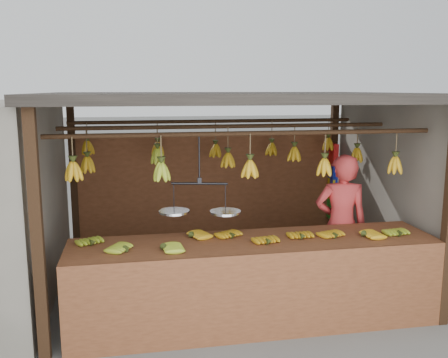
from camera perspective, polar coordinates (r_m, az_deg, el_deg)
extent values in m
plane|color=#5B5B57|center=(6.51, 0.50, -11.80)|extent=(80.00, 80.00, 0.00)
cube|color=black|center=(4.68, -20.54, -6.48)|extent=(0.10, 0.10, 2.30)
cube|color=black|center=(7.58, -16.79, -0.03)|extent=(0.10, 0.10, 2.30)
cube|color=black|center=(8.17, 12.31, 0.90)|extent=(0.10, 0.10, 2.30)
cube|color=black|center=(6.04, 0.54, 9.35)|extent=(4.30, 3.30, 0.10)
cylinder|color=black|center=(5.08, 2.74, 5.22)|extent=(4.00, 0.05, 0.05)
cylinder|color=black|center=(6.05, 0.53, 6.04)|extent=(4.00, 0.05, 0.05)
cylinder|color=black|center=(7.03, -1.07, 6.62)|extent=(4.00, 0.05, 0.05)
cube|color=brown|center=(7.67, -1.67, -1.38)|extent=(4.00, 0.06, 1.80)
cube|color=brown|center=(5.22, 3.55, -7.43)|extent=(3.82, 0.85, 0.08)
cube|color=brown|center=(4.98, 4.72, -13.38)|extent=(3.82, 0.04, 0.90)
cube|color=black|center=(4.92, -16.98, -14.63)|extent=(0.07, 0.07, 0.82)
cube|color=black|center=(5.76, 22.59, -11.25)|extent=(0.07, 0.07, 0.82)
cube|color=black|center=(5.61, -16.16, -11.44)|extent=(0.07, 0.07, 0.82)
cube|color=black|center=(6.36, 18.87, -8.99)|extent=(0.07, 0.07, 0.82)
ellipsoid|color=#92A523|center=(5.18, -14.73, -7.10)|extent=(0.27, 0.30, 0.06)
ellipsoid|color=#92A523|center=(4.93, -11.02, -7.84)|extent=(0.30, 0.28, 0.06)
ellipsoid|color=#92A523|center=(4.88, -6.89, -7.89)|extent=(0.25, 0.20, 0.06)
ellipsoid|color=#BE8914|center=(5.25, -3.61, -6.52)|extent=(0.29, 0.26, 0.06)
ellipsoid|color=#BE8914|center=(5.25, 1.07, -6.52)|extent=(0.27, 0.30, 0.06)
ellipsoid|color=#BE8914|center=(5.06, 5.21, -7.20)|extent=(0.22, 0.27, 0.06)
ellipsoid|color=#BE8914|center=(5.27, 9.03, -6.59)|extent=(0.18, 0.24, 0.06)
ellipsoid|color=#BE8914|center=(5.37, 12.73, -6.37)|extent=(0.25, 0.28, 0.06)
ellipsoid|color=#BE8914|center=(5.48, 15.83, -6.19)|extent=(0.26, 0.20, 0.06)
ellipsoid|color=#92A523|center=(5.63, 19.56, -5.95)|extent=(0.21, 0.26, 0.06)
ellipsoid|color=#BE8914|center=(4.97, -16.82, 0.84)|extent=(0.16, 0.16, 0.28)
ellipsoid|color=#92A523|center=(4.95, -7.15, 0.82)|extent=(0.16, 0.16, 0.28)
ellipsoid|color=#BE8914|center=(5.10, 2.98, 1.17)|extent=(0.16, 0.16, 0.28)
ellipsoid|color=#BE8914|center=(5.38, 11.40, 1.34)|extent=(0.16, 0.16, 0.28)
ellipsoid|color=#BE8914|center=(5.77, 18.95, 1.50)|extent=(0.16, 0.16, 0.28)
ellipsoid|color=#BE8914|center=(6.00, -15.32, 1.59)|extent=(0.16, 0.16, 0.28)
ellipsoid|color=#92A523|center=(6.02, -7.59, 2.61)|extent=(0.16, 0.16, 0.28)
ellipsoid|color=#BE8914|center=(6.07, 0.45, 2.18)|extent=(0.16, 0.16, 0.28)
ellipsoid|color=#BE8914|center=(6.33, 8.02, 2.85)|extent=(0.16, 0.16, 0.28)
ellipsoid|color=#BE8914|center=(6.67, 14.93, 2.66)|extent=(0.16, 0.16, 0.28)
ellipsoid|color=#BE8914|center=(6.95, -15.31, 3.47)|extent=(0.16, 0.16, 0.28)
ellipsoid|color=#BE8914|center=(6.97, -7.58, 3.46)|extent=(0.16, 0.16, 0.28)
ellipsoid|color=#BE8914|center=(7.10, -0.97, 3.25)|extent=(0.16, 0.16, 0.28)
ellipsoid|color=#BE8914|center=(7.21, 5.46, 3.41)|extent=(0.16, 0.16, 0.28)
ellipsoid|color=#BE8914|center=(7.54, 11.81, 3.94)|extent=(0.16, 0.16, 0.28)
cylinder|color=black|center=(5.01, -2.85, 2.28)|extent=(0.02, 0.02, 0.50)
cylinder|color=black|center=(5.05, -2.83, -0.52)|extent=(0.56, 0.15, 0.02)
cylinder|color=silver|center=(5.15, -5.72, -3.78)|extent=(0.31, 0.31, 0.02)
cylinder|color=silver|center=(5.10, 0.15, -3.86)|extent=(0.31, 0.31, 0.02)
imported|color=#BF3333|center=(6.12, 13.21, -5.13)|extent=(0.69, 0.52, 1.70)
cube|color=red|center=(7.97, 12.41, 2.78)|extent=(0.08, 0.26, 0.34)
cube|color=#1426BF|center=(8.02, 12.32, 0.40)|extent=(0.08, 0.26, 0.34)
cube|color=yellow|center=(8.06, 12.26, -1.12)|extent=(0.08, 0.26, 0.34)
cube|color=#199926|center=(8.12, 12.18, -3.25)|extent=(0.08, 0.26, 0.34)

